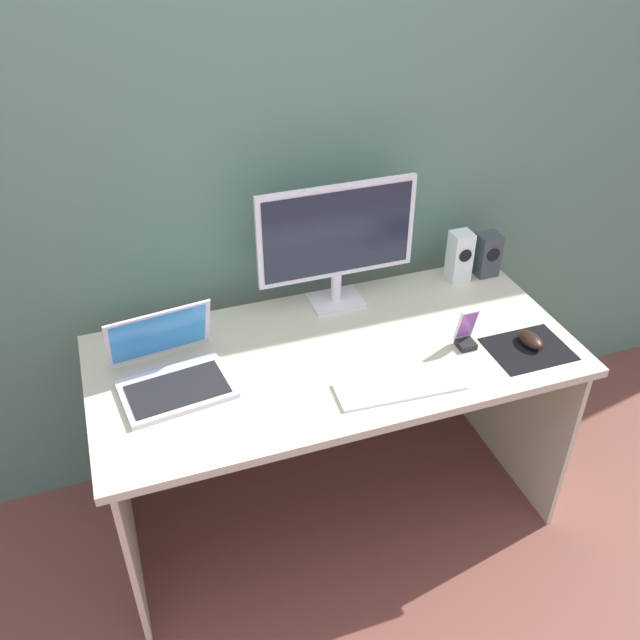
% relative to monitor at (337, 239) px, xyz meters
% --- Properties ---
extents(ground_plane, '(8.00, 8.00, 0.00)m').
position_rel_monitor_xyz_m(ground_plane, '(-0.10, -0.27, -0.98)').
color(ground_plane, brown).
extents(wall_back, '(6.00, 0.04, 2.50)m').
position_rel_monitor_xyz_m(wall_back, '(-0.10, 0.18, 0.27)').
color(wall_back, slate).
rests_on(wall_back, ground_plane).
extents(desk, '(1.52, 0.71, 0.73)m').
position_rel_monitor_xyz_m(desk, '(-0.10, -0.27, -0.39)').
color(desk, beige).
rests_on(desk, ground_plane).
extents(monitor, '(0.54, 0.14, 0.44)m').
position_rel_monitor_xyz_m(monitor, '(0.00, 0.00, 0.00)').
color(monitor, white).
rests_on(monitor, desk).
extents(speaker_right, '(0.08, 0.08, 0.16)m').
position_rel_monitor_xyz_m(speaker_right, '(0.59, -0.00, -0.17)').
color(speaker_right, '#394347').
rests_on(speaker_right, desk).
extents(speaker_near_monitor, '(0.07, 0.08, 0.19)m').
position_rel_monitor_xyz_m(speaker_near_monitor, '(0.47, -0.00, -0.15)').
color(speaker_near_monitor, white).
rests_on(speaker_near_monitor, desk).
extents(laptop, '(0.35, 0.33, 0.21)m').
position_rel_monitor_xyz_m(laptop, '(-0.61, -0.24, -0.20)').
color(laptop, silver).
rests_on(laptop, desk).
extents(keyboard_external, '(0.39, 0.15, 0.01)m').
position_rel_monitor_xyz_m(keyboard_external, '(0.02, -0.49, -0.24)').
color(keyboard_external, white).
rests_on(keyboard_external, desk).
extents(mousepad, '(0.25, 0.20, 0.00)m').
position_rel_monitor_xyz_m(mousepad, '(0.48, -0.45, -0.25)').
color(mousepad, black).
rests_on(mousepad, desk).
extents(mouse, '(0.07, 0.10, 0.04)m').
position_rel_monitor_xyz_m(mouse, '(0.50, -0.44, -0.23)').
color(mouse, black).
rests_on(mouse, mousepad).
extents(phone_in_dock, '(0.06, 0.06, 0.14)m').
position_rel_monitor_xyz_m(phone_in_dock, '(0.30, -0.37, -0.20)').
color(phone_in_dock, black).
rests_on(phone_in_dock, desk).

